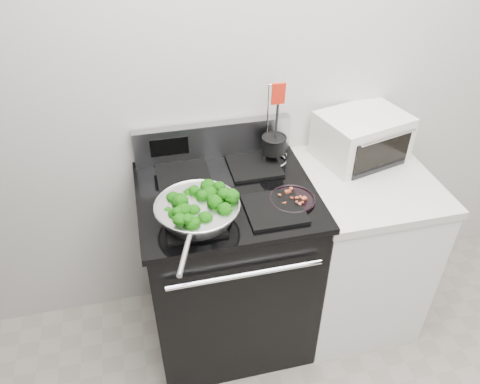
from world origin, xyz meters
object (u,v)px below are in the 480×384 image
object	(u,v)px
gas_range	(228,265)
utensil_holder	(274,149)
bacon_plate	(292,197)
toaster_oven	(361,137)
skillet	(197,211)

from	to	relation	value
gas_range	utensil_holder	world-z (taller)	utensil_holder
utensil_holder	bacon_plate	bearing A→B (deg)	-90.65
utensil_holder	toaster_oven	size ratio (longest dim) A/B	0.89
skillet	bacon_plate	distance (m)	0.42
skillet	toaster_oven	size ratio (longest dim) A/B	1.16
gas_range	utensil_holder	bearing A→B (deg)	34.69
skillet	toaster_oven	world-z (taller)	toaster_oven
toaster_oven	utensil_holder	bearing A→B (deg)	164.20
bacon_plate	utensil_holder	xyz separation A→B (m)	(0.01, 0.32, 0.06)
skillet	toaster_oven	distance (m)	0.94
gas_range	bacon_plate	distance (m)	0.56
gas_range	skillet	size ratio (longest dim) A/B	2.10
gas_range	bacon_plate	xyz separation A→B (m)	(0.26, -0.13, 0.48)
skillet	bacon_plate	bearing A→B (deg)	23.80
gas_range	toaster_oven	size ratio (longest dim) A/B	2.43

